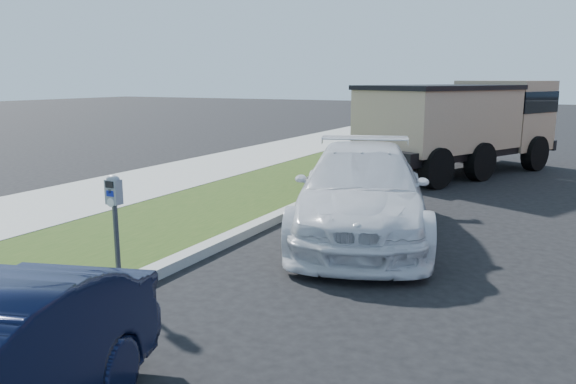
% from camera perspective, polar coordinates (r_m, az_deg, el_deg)
% --- Properties ---
extents(ground, '(120.00, 120.00, 0.00)m').
position_cam_1_polar(ground, '(7.04, 6.51, -10.50)').
color(ground, black).
rests_on(ground, ground).
extents(streetside, '(6.12, 50.00, 0.15)m').
position_cam_1_polar(streetside, '(11.58, -16.27, -1.78)').
color(streetside, gray).
rests_on(streetside, ground).
extents(parking_meter, '(0.19, 0.13, 1.37)m').
position_cam_1_polar(parking_meter, '(7.04, -17.21, -1.37)').
color(parking_meter, '#3F4247').
rests_on(parking_meter, ground).
extents(white_wagon, '(3.68, 5.61, 1.51)m').
position_cam_1_polar(white_wagon, '(9.63, 7.55, 0.16)').
color(white_wagon, silver).
rests_on(white_wagon, ground).
extents(dump_truck, '(4.90, 6.94, 2.57)m').
position_cam_1_polar(dump_truck, '(16.73, 17.40, 6.88)').
color(dump_truck, black).
rests_on(dump_truck, ground).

